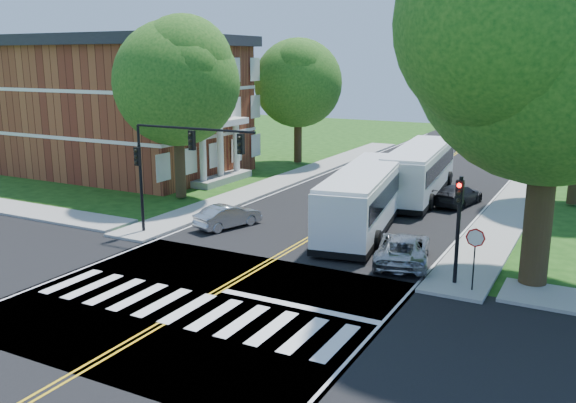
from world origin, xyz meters
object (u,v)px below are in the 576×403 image
Objects in this scene: signal_ne at (459,216)px; hatchback at (228,216)px; signal_nw at (175,155)px; dark_sedan at (458,195)px; bus_lead at (365,197)px; bus_follow at (420,170)px; suv at (403,248)px.

signal_ne is 13.63m from hatchback.
signal_nw is 14.13m from signal_ne.
dark_sedan is (-3.11, 14.33, -2.30)m from signal_ne.
signal_nw is 10.43m from bus_lead.
signal_nw is 1.60× the size of dark_sedan.
signal_ne is at bearing 112.92° from dark_sedan.
signal_nw is at bearing 57.57° from bus_follow.
dark_sedan is (-0.35, 12.53, -0.04)m from suv.
signal_ne reaches higher than dark_sedan.
bus_follow is at bearing 63.38° from signal_nw.
signal_nw is 18.00m from bus_follow.
dark_sedan is at bearing 52.64° from signal_nw.
signal_nw reaches higher than dark_sedan.
signal_ne is at bearing 105.09° from bus_follow.
signal_ne is (14.06, 0.01, -1.41)m from signal_nw.
signal_ne is 1.14× the size of hatchback.
signal_ne reaches higher than bus_follow.
dark_sedan is (10.95, 14.34, -3.72)m from signal_nw.
signal_nw is 12.02m from suv.
bus_follow reaches higher than bus_lead.
bus_follow reaches higher than suv.
signal_ne is 0.98× the size of dark_sedan.
signal_nw reaches higher than bus_follow.
signal_nw is 0.56× the size of bus_lead.
signal_ne is at bearing 0.05° from signal_nw.
signal_nw is 18.42m from dark_sedan.
bus_lead is at bearing -66.32° from suv.
suv is (11.30, 1.81, -3.68)m from signal_nw.
dark_sedan is (3.31, 7.76, -1.07)m from bus_lead.
hatchback is 0.78× the size of suv.
signal_nw is at bearing -4.69° from suv.
bus_lead is 7.57m from hatchback.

